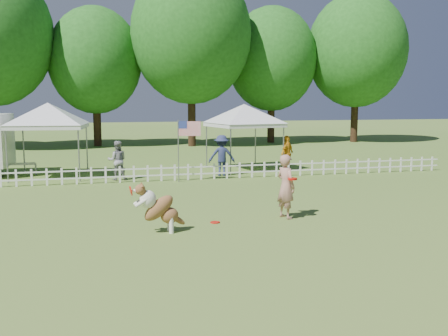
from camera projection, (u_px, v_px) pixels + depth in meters
name	position (u px, v px, depth m)	size (l,w,h in m)	color
ground	(229.00, 225.00, 11.85)	(120.00, 120.00, 0.00)	#3A601E
picket_fence	(181.00, 172.00, 18.54)	(22.00, 0.08, 0.60)	white
handler	(286.00, 186.00, 12.48)	(0.59, 0.39, 1.61)	#AB7666
dog	(160.00, 208.00, 11.06)	(1.11, 0.37, 1.14)	brown
frisbee_on_turf	(215.00, 222.00, 12.08)	(0.23, 0.23, 0.02)	red
canopy_tent_left	(49.00, 141.00, 19.17)	(2.72, 2.72, 2.81)	silver
canopy_tent_right	(244.00, 138.00, 21.30)	(2.66, 2.66, 2.75)	silver
flag_pole	(178.00, 151.00, 18.04)	(0.87, 0.09, 2.26)	gray
spectator_a	(117.00, 160.00, 18.57)	(0.71, 0.56, 1.47)	gray
spectator_b	(222.00, 155.00, 19.64)	(1.04, 0.60, 1.61)	#252D50
spectator_c	(287.00, 153.00, 21.01)	(0.88, 0.37, 1.50)	orange
tree_center_left	(95.00, 70.00, 32.09)	(6.00, 6.00, 9.80)	#1D5317
tree_center_right	(191.00, 48.00, 31.92)	(7.60, 7.60, 12.60)	#1D5317
tree_right	(272.00, 69.00, 34.97)	(6.20, 6.20, 10.40)	#1D5317
tree_far_right	(356.00, 62.00, 35.40)	(7.00, 7.00, 11.40)	#1D5317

